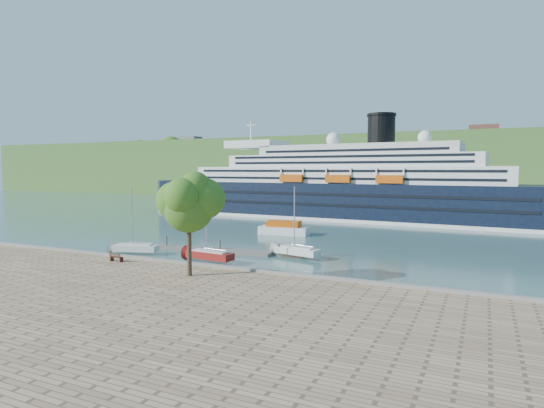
{
  "coord_description": "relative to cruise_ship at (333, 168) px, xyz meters",
  "views": [
    {
      "loc": [
        36.13,
        -39.73,
        11.13
      ],
      "look_at": [
        3.3,
        30.0,
        5.27
      ],
      "focal_mm": 30.0,
      "sensor_mm": 36.0,
      "label": 1
    }
  ],
  "objects": [
    {
      "name": "ground",
      "position": [
        -4.71,
        -59.65,
        -11.56
      ],
      "size": [
        400.0,
        400.0,
        0.0
      ],
      "primitive_type": "plane",
      "color": "#335A59",
      "rests_on": "ground"
    },
    {
      "name": "far_hillside",
      "position": [
        -4.71,
        85.35,
        0.44
      ],
      "size": [
        400.0,
        50.0,
        24.0
      ],
      "primitive_type": "cube",
      "color": "#356126",
      "rests_on": "ground"
    },
    {
      "name": "quay_coping",
      "position": [
        -4.71,
        -59.85,
        -10.41
      ],
      "size": [
        220.0,
        0.5,
        0.3
      ],
      "primitive_type": "cube",
      "color": "slate",
      "rests_on": "promenade"
    },
    {
      "name": "cruise_ship",
      "position": [
        0.0,
        0.0,
        0.0
      ],
      "size": [
        103.65,
        20.57,
        23.13
      ],
      "primitive_type": null,
      "rotation": [
        0.0,
        0.0,
        -0.05
      ],
      "color": "black",
      "rests_on": "ground"
    },
    {
      "name": "park_bench",
      "position": [
        -5.17,
        -61.94,
        -10.04
      ],
      "size": [
        1.63,
        0.68,
        1.04
      ],
      "primitive_type": null,
      "rotation": [
        0.0,
        0.0,
        0.01
      ],
      "color": "#4F2716",
      "rests_on": "promenade"
    },
    {
      "name": "promenade_tree",
      "position": [
        6.07,
        -64.06,
        -5.19
      ],
      "size": [
        6.48,
        6.48,
        10.74
      ],
      "primitive_type": null,
      "color": "#37671B",
      "rests_on": "promenade"
    },
    {
      "name": "floating_pontoon",
      "position": [
        -2.93,
        -47.66,
        -11.35
      ],
      "size": [
        19.32,
        3.52,
        0.43
      ],
      "primitive_type": null,
      "rotation": [
        0.0,
        0.0,
        0.06
      ],
      "color": "slate",
      "rests_on": "ground"
    },
    {
      "name": "sailboat_white_near",
      "position": [
        -9.88,
        -53.69,
        -7.4
      ],
      "size": [
        6.7,
        3.51,
        8.33
      ],
      "primitive_type": null,
      "rotation": [
        0.0,
        0.0,
        0.28
      ],
      "color": "silver",
      "rests_on": "ground"
    },
    {
      "name": "sailboat_red",
      "position": [
        1.82,
        -54.01,
        -7.21
      ],
      "size": [
        6.9,
        2.54,
        8.71
      ],
      "primitive_type": null,
      "rotation": [
        0.0,
        0.0,
        -0.1
      ],
      "color": "maroon",
      "rests_on": "ground"
    },
    {
      "name": "sailboat_white_far",
      "position": [
        10.2,
        -46.85,
        -7.27
      ],
      "size": [
        6.89,
        3.31,
        8.59
      ],
      "primitive_type": null,
      "rotation": [
        0.0,
        0.0,
        -0.23
      ],
      "color": "silver",
      "rests_on": "ground"
    },
    {
      "name": "tender_launch",
      "position": [
        0.38,
        -28.69,
        -10.37
      ],
      "size": [
        8.84,
        3.63,
        2.39
      ],
      "primitive_type": null,
      "rotation": [
        0.0,
        0.0,
        0.08
      ],
      "color": "#C34D0B",
      "rests_on": "ground"
    }
  ]
}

